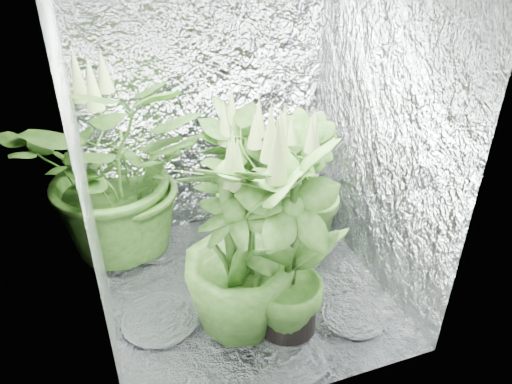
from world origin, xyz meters
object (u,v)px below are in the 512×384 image
object	(u,v)px
plant_b	(236,178)
plant_c	(304,188)
plant_d	(238,248)
plant_f	(291,243)
plant_e	(272,196)
circulation_fan	(294,199)
plant_a	(116,166)

from	to	relation	value
plant_b	plant_c	world-z (taller)	plant_b
plant_d	plant_f	distance (m)	0.28
plant_e	plant_f	distance (m)	0.66
plant_d	plant_f	bearing A→B (deg)	-31.61
plant_e	circulation_fan	world-z (taller)	plant_e
plant_e	plant_c	bearing A→B (deg)	13.17
circulation_fan	plant_a	bearing A→B (deg)	156.99
plant_a	plant_b	bearing A→B (deg)	-10.29
plant_f	circulation_fan	bearing A→B (deg)	64.76
plant_a	circulation_fan	world-z (taller)	plant_a
plant_d	circulation_fan	distance (m)	1.18
plant_b	circulation_fan	size ratio (longest dim) A/B	2.72
plant_c	plant_f	bearing A→B (deg)	-119.63
circulation_fan	plant_b	bearing A→B (deg)	170.80
circulation_fan	plant_d	bearing A→B (deg)	-150.61
plant_a	plant_d	bearing A→B (deg)	-61.06
plant_d	plant_e	distance (m)	0.63
plant_c	circulation_fan	xyz separation A→B (m)	(0.08, 0.32, -0.29)
plant_b	plant_c	distance (m)	0.45
plant_b	plant_d	bearing A→B (deg)	-106.97
plant_a	circulation_fan	bearing A→B (deg)	-1.38
plant_a	plant_f	size ratio (longest dim) A/B	1.04
plant_a	plant_b	size ratio (longest dim) A/B	1.26
plant_b	plant_f	world-z (taller)	plant_f
plant_b	plant_a	bearing A→B (deg)	169.71
plant_c	plant_e	xyz separation A→B (m)	(-0.24, -0.06, 0.02)
plant_d	plant_e	bearing A→B (deg)	52.44
plant_a	plant_e	world-z (taller)	plant_a
plant_a	circulation_fan	size ratio (longest dim) A/B	3.44
plant_d	plant_c	bearing A→B (deg)	41.50
circulation_fan	plant_c	bearing A→B (deg)	-126.33
plant_a	plant_c	bearing A→B (deg)	-17.43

